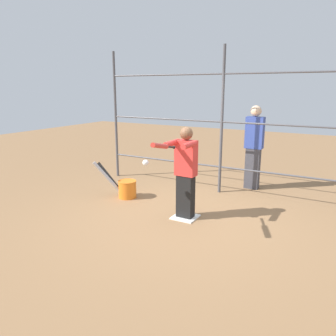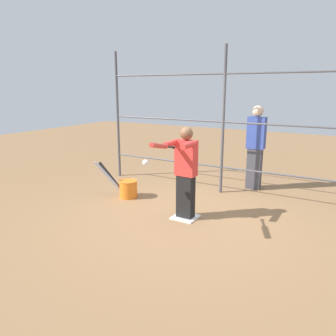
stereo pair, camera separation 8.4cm
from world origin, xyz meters
The scene contains 8 objects.
ground_plane centered at (0.00, 0.00, 0.00)m, with size 24.00×24.00×0.00m, color olive.
home_plate centered at (0.00, 0.00, 0.01)m, with size 0.40×0.40×0.02m.
fence_backstop centered at (0.00, -1.60, 1.47)m, with size 5.41×0.06×2.95m.
batter centered at (0.00, 0.02, 0.83)m, with size 0.39×0.52×1.54m.
baseball_bat_swinging centered at (-0.07, 0.89, 1.37)m, with size 0.17×0.82×0.22m.
softball_in_flight centered at (0.42, 0.55, 1.01)m, with size 0.10×0.10×0.10m.
bat_bucket centered at (1.51, -0.35, 0.20)m, with size 0.76×0.60×0.76m.
bystander_behind_fence centered at (-0.51, -2.21, 0.93)m, with size 0.37×0.23×1.78m.
Camera 1 is at (-2.29, 4.66, 2.14)m, focal length 35.00 mm.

